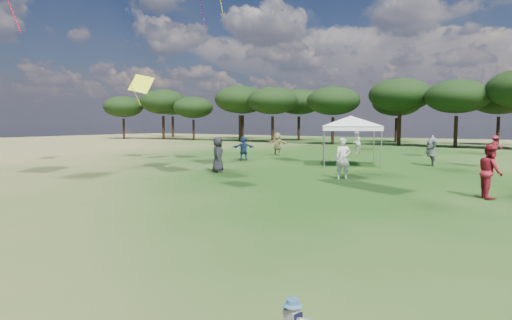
{
  "coord_description": "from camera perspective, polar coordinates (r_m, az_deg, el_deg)",
  "views": [
    {
      "loc": [
        2.88,
        -2.47,
        2.6
      ],
      "look_at": [
        -0.29,
        2.67,
        2.06
      ],
      "focal_mm": 30.0,
      "sensor_mm": 36.0,
      "label": 1
    }
  ],
  "objects": [
    {
      "name": "tent_left",
      "position": [
        25.79,
        12.54,
        5.49
      ],
      "size": [
        6.07,
        6.07,
        3.26
      ],
      "rotation": [
        0.0,
        0.0,
        0.41
      ],
      "color": "gray",
      "rests_on": "ground"
    },
    {
      "name": "festival_crowd",
      "position": [
        27.8,
        24.08,
        1.14
      ],
      "size": [
        28.92,
        22.1,
        1.93
      ],
      "color": "#2A2A2E",
      "rests_on": "ground"
    }
  ]
}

